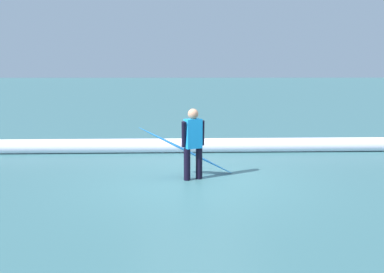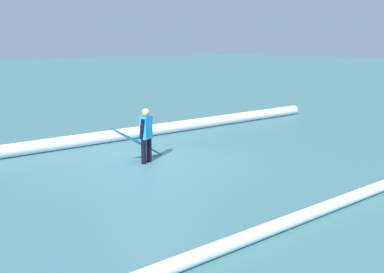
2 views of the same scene
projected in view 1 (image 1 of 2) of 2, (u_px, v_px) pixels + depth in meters
name	position (u px, v px, depth m)	size (l,w,h in m)	color
ground_plane	(195.00, 181.00, 9.63)	(153.23, 153.23, 0.00)	#3D6F74
surfer	(193.00, 140.00, 9.64)	(0.48, 0.38, 1.50)	black
surfboard	(187.00, 151.00, 9.95)	(2.10, 0.83, 1.15)	#268CE5
wave_crest_foreground	(266.00, 145.00, 12.81)	(0.39, 0.39, 16.21)	white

